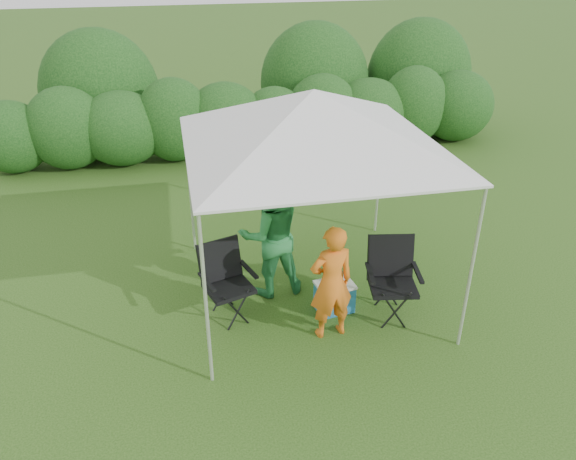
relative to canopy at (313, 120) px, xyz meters
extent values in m
plane|color=#375E1D|center=(0.00, -0.50, -2.46)|extent=(70.00, 70.00, 0.00)
ellipsoid|color=#21511A|center=(-4.89, 5.50, -1.71)|extent=(1.50, 1.28, 1.50)
cylinder|color=#382616|center=(-4.89, 5.50, -2.31)|extent=(0.12, 0.12, 0.30)
ellipsoid|color=#21511A|center=(-3.81, 5.50, -1.60)|extent=(1.65, 1.40, 1.73)
cylinder|color=#382616|center=(-3.81, 5.50, -2.31)|extent=(0.12, 0.12, 0.30)
ellipsoid|color=#21511A|center=(-2.72, 5.50, -1.67)|extent=(1.80, 1.53, 1.57)
cylinder|color=#382616|center=(-2.72, 5.50, -2.31)|extent=(0.12, 0.12, 0.30)
ellipsoid|color=#21511A|center=(-1.63, 5.50, -1.56)|extent=(1.58, 1.34, 1.80)
cylinder|color=#382616|center=(-1.63, 5.50, -2.31)|extent=(0.12, 0.12, 0.30)
ellipsoid|color=#21511A|center=(-0.54, 5.50, -1.64)|extent=(1.73, 1.47, 1.65)
cylinder|color=#382616|center=(-0.54, 5.50, -2.31)|extent=(0.12, 0.12, 0.30)
ellipsoid|color=#21511A|center=(0.54, 5.50, -1.71)|extent=(1.50, 1.28, 1.50)
cylinder|color=#382616|center=(0.54, 5.50, -2.31)|extent=(0.12, 0.12, 0.30)
ellipsoid|color=#21511A|center=(1.63, 5.50, -1.60)|extent=(1.65, 1.40, 1.73)
cylinder|color=#382616|center=(1.63, 5.50, -2.31)|extent=(0.12, 0.12, 0.30)
ellipsoid|color=#21511A|center=(2.72, 5.50, -1.67)|extent=(1.80, 1.53, 1.57)
cylinder|color=#382616|center=(2.72, 5.50, -2.31)|extent=(0.12, 0.12, 0.30)
ellipsoid|color=#21511A|center=(3.81, 5.50, -1.56)|extent=(1.57, 1.34, 1.80)
cylinder|color=#382616|center=(3.81, 5.50, -2.31)|extent=(0.12, 0.12, 0.30)
ellipsoid|color=#21511A|center=(4.89, 5.50, -1.64)|extent=(1.72, 1.47, 1.65)
cylinder|color=#382616|center=(4.89, 5.50, -2.31)|extent=(0.12, 0.12, 0.30)
cylinder|color=silver|center=(-1.50, -1.50, -1.41)|extent=(0.04, 0.04, 2.10)
cylinder|color=silver|center=(1.50, -1.50, -1.41)|extent=(0.04, 0.04, 2.10)
cylinder|color=silver|center=(-1.50, 1.50, -1.41)|extent=(0.04, 0.04, 2.10)
cylinder|color=silver|center=(1.50, 1.50, -1.41)|extent=(0.04, 0.04, 2.10)
cube|color=white|center=(0.00, 0.00, -0.35)|extent=(3.10, 3.10, 0.03)
pyramid|color=white|center=(0.00, 0.00, 0.02)|extent=(3.10, 3.10, 0.70)
cube|color=black|center=(0.88, -0.79, -1.99)|extent=(0.66, 0.63, 0.06)
cube|color=black|center=(0.93, -0.55, -1.68)|extent=(0.60, 0.26, 0.55)
cube|color=black|center=(0.59, -0.74, -1.79)|extent=(0.14, 0.49, 0.03)
cube|color=black|center=(1.18, -0.84, -1.79)|extent=(0.14, 0.49, 0.03)
cylinder|color=black|center=(0.60, -0.99, -2.23)|extent=(0.03, 0.03, 0.47)
cylinder|color=black|center=(1.08, -1.08, -2.23)|extent=(0.03, 0.03, 0.47)
cylinder|color=black|center=(0.69, -0.51, -2.23)|extent=(0.03, 0.03, 0.47)
cylinder|color=black|center=(1.17, -0.59, -2.23)|extent=(0.03, 0.03, 0.47)
cube|color=black|center=(-1.16, -0.38, -2.01)|extent=(0.69, 0.66, 0.05)
cube|color=black|center=(-1.23, -0.16, -1.71)|extent=(0.58, 0.32, 0.53)
cube|color=black|center=(-1.44, -0.47, -1.82)|extent=(0.20, 0.46, 0.03)
cube|color=black|center=(-0.89, -0.29, -1.82)|extent=(0.20, 0.46, 0.03)
cylinder|color=black|center=(-1.31, -0.68, -2.24)|extent=(0.03, 0.03, 0.45)
cylinder|color=black|center=(-0.86, -0.53, -2.24)|extent=(0.03, 0.03, 0.45)
cylinder|color=black|center=(-1.46, -0.23, -2.24)|extent=(0.03, 0.03, 0.45)
cylinder|color=black|center=(-1.01, -0.08, -2.24)|extent=(0.03, 0.03, 0.45)
imported|color=orange|center=(0.01, -0.97, -1.71)|extent=(0.59, 0.43, 1.51)
imported|color=#2C8844|center=(-0.52, 0.11, -1.57)|extent=(0.92, 0.75, 1.78)
cube|color=teal|center=(0.21, -0.51, -2.27)|extent=(0.51, 0.39, 0.38)
cube|color=silver|center=(0.21, -0.51, -2.07)|extent=(0.53, 0.42, 0.03)
cylinder|color=#592D0C|center=(0.27, -0.55, -1.93)|extent=(0.07, 0.07, 0.25)
cone|color=yellow|center=(3.35, 3.75, -2.32)|extent=(0.34, 0.34, 0.28)
sphere|color=blue|center=(3.63, 3.56, -2.35)|extent=(0.22, 0.22, 0.22)
camera|label=1|loc=(-1.65, -6.34, 2.02)|focal=35.00mm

